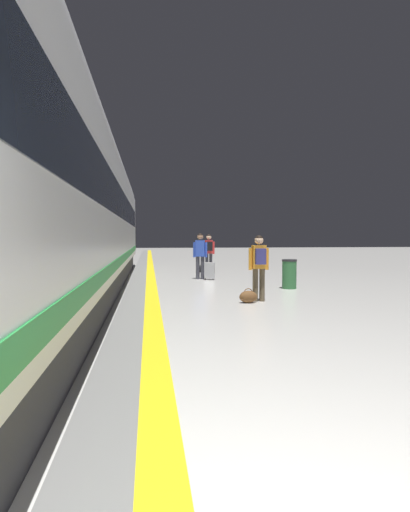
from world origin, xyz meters
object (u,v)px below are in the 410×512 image
Objects in this scene: suitcase_far at (210,270)px; passenger_far at (200,253)px; duffel_bag_mid at (202,269)px; waste_bin at (289,274)px; passenger_near at (259,262)px; high_speed_train at (12,181)px; duffel_bag_near at (248,297)px; passenger_mid at (209,250)px.

passenger_far is at bearing 139.11° from suitcase_far.
waste_bin is (1.95, -6.39, 0.30)m from duffel_bag_mid.
passenger_far is (-0.79, 5.83, 0.03)m from passenger_near.
high_speed_train is 20.56× the size of passenger_far.
waste_bin reaches higher than duffel_bag_near.
passenger_far is (4.11, 9.05, -1.50)m from high_speed_train.
duffel_bag_mid is 6.69m from waste_bin.
passenger_far is (-0.47, 6.05, 0.85)m from duffel_bag_near.
high_speed_train reaches higher than passenger_far.
passenger_far reaches higher than duffel_bag_near.
high_speed_train is 6.05m from passenger_near.
passenger_near is at bearing 34.41° from duffel_bag_near.
high_speed_train is 54.90× the size of suitcase_far.
passenger_near is 2.54× the size of suitcase_far.
passenger_mid is (-0.02, 8.95, 0.04)m from passenger_near.
duffel_bag_near is at bearing -91.86° from passenger_mid.
passenger_far is at bearing 94.42° from duffel_bag_near.
waste_bin is (1.62, -6.48, -0.56)m from passenger_mid.
suitcase_far is at bearing -92.16° from duffel_bag_mid.
passenger_far is at bearing -103.82° from passenger_mid.
waste_bin is at bearing 41.20° from high_speed_train.
high_speed_train reaches higher than duffel_bag_near.
high_speed_train is at bearing -114.41° from passenger_far.
duffel_bag_mid is (4.55, 12.08, -2.35)m from high_speed_train.
high_speed_train is at bearing -146.75° from duffel_bag_near.
passenger_mid is at bearing 90.14° from passenger_near.
waste_bin is at bearing 57.03° from passenger_near.
passenger_mid is at bearing 15.14° from duffel_bag_mid.
duffel_bag_near is 6.13m from passenger_far.
high_speed_train is 13.12m from duffel_bag_mid.
passenger_near is at bearing -87.78° from duffel_bag_mid.
passenger_mid reaches higher than passenger_near.
passenger_mid is 0.99× the size of passenger_far.
passenger_mid is 3.21m from passenger_far.
high_speed_train is 5.95m from duffel_bag_near.
waste_bin reaches higher than suitcase_far.
suitcase_far is 0.71× the size of waste_bin.
duffel_bag_mid is (-0.34, 8.86, -0.83)m from passenger_near.
suitcase_far reaches higher than duffel_bag_near.
high_speed_train is 20.82× the size of passenger_mid.
high_speed_train is 8.88m from waste_bin.
duffel_bag_near and duffel_bag_mid have the same top height.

